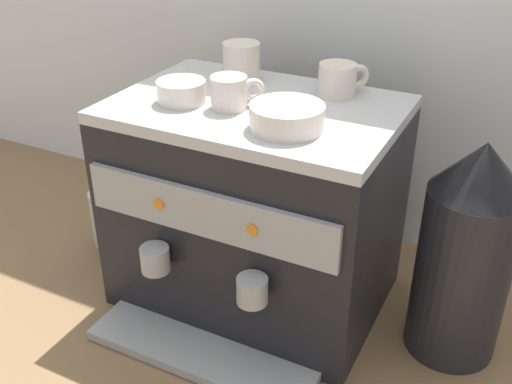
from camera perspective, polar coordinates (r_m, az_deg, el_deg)
ground_plane at (r=1.38m, az=-0.00°, el=-9.19°), size 4.00×4.00×0.00m
espresso_machine at (r=1.25m, az=-0.10°, el=-1.38°), size 0.54×0.49×0.44m
ceramic_cup_0 at (r=1.28m, az=-1.36°, el=12.28°), size 0.08×0.11×0.08m
ceramic_cup_1 at (r=1.20m, az=7.83°, el=10.46°), size 0.09×0.10×0.06m
ceramic_cup_2 at (r=1.12m, az=-2.38°, el=9.38°), size 0.09×0.08×0.06m
ceramic_bowl_0 at (r=1.16m, az=-7.05°, el=9.34°), size 0.09×0.09×0.04m
ceramic_bowl_1 at (r=1.04m, az=2.93°, el=7.02°), size 0.13×0.13×0.04m
coffee_grinder at (r=1.17m, az=19.17°, el=-5.43°), size 0.17×0.17×0.44m
milk_pitcher at (r=1.54m, az=-13.62°, el=-2.34°), size 0.09×0.09×0.14m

